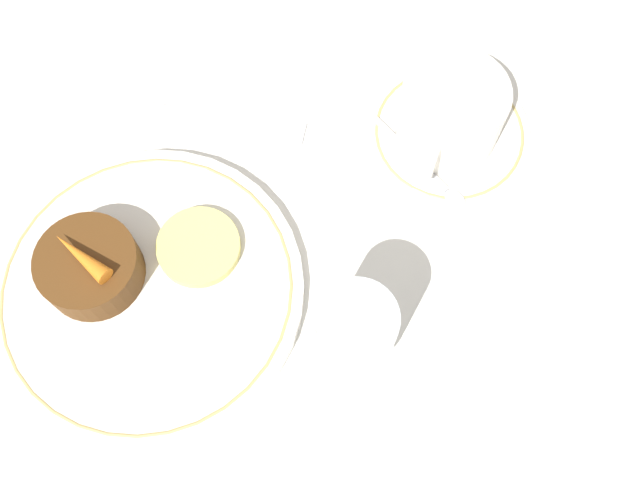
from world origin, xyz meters
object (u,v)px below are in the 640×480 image
coffee_cup (451,112)px  fork (230,120)px  dinner_plate (149,290)px  wine_glass (355,333)px  dessert_cake (90,267)px

coffee_cup → fork: bearing=-73.9°
dinner_plate → wine_glass: 0.19m
coffee_cup → fork: 0.20m
dinner_plate → wine_glass: (-0.01, 0.18, 0.06)m
dessert_cake → dinner_plate: bearing=95.5°
coffee_cup → fork: coffee_cup is taller
fork → dinner_plate: bearing=1.6°
wine_glass → fork: bearing=-132.3°
dinner_plate → coffee_cup: coffee_cup is taller
fork → dessert_cake: size_ratio=2.22×
dessert_cake → wine_glass: bearing=94.4°
wine_glass → fork: 0.26m
dinner_plate → dessert_cake: size_ratio=3.13×
dinner_plate → fork: size_ratio=1.41×
fork → dessert_cake: bearing=-12.4°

